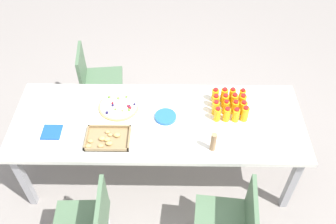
% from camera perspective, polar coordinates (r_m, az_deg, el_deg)
% --- Properties ---
extents(ground_plane, '(12.00, 12.00, 0.00)m').
position_cam_1_polar(ground_plane, '(3.58, -1.36, -9.12)').
color(ground_plane, gray).
extents(party_table, '(2.40, 0.85, 0.73)m').
position_cam_1_polar(party_table, '(3.05, -1.58, -2.01)').
color(party_table, silver).
rests_on(party_table, ground_plane).
extents(chair_far_right, '(0.41, 0.41, 0.83)m').
position_cam_1_polar(chair_far_right, '(2.81, -12.30, -16.49)').
color(chair_far_right, '#4C6B4C').
rests_on(chair_far_right, ground_plane).
extents(chair_far_left, '(0.44, 0.44, 0.83)m').
position_cam_1_polar(chair_far_left, '(2.80, 9.93, -16.28)').
color(chair_far_left, '#4C6B4C').
rests_on(chair_far_left, ground_plane).
extents(chair_near_right, '(0.44, 0.44, 0.83)m').
position_cam_1_polar(chair_near_right, '(3.80, -11.27, 5.27)').
color(chair_near_right, '#4C6B4C').
rests_on(chair_near_right, ground_plane).
extents(juice_bottle_0, '(0.05, 0.05, 0.14)m').
position_cam_1_polar(juice_bottle_0, '(3.17, 11.49, 2.53)').
color(juice_bottle_0, '#F9AE14').
rests_on(juice_bottle_0, party_table).
extents(juice_bottle_1, '(0.05, 0.05, 0.14)m').
position_cam_1_polar(juice_bottle_1, '(3.16, 9.98, 2.62)').
color(juice_bottle_1, '#F9AE14').
rests_on(juice_bottle_1, party_table).
extents(juice_bottle_2, '(0.06, 0.06, 0.14)m').
position_cam_1_polar(juice_bottle_2, '(3.15, 8.77, 2.64)').
color(juice_bottle_2, '#F9AE14').
rests_on(juice_bottle_2, party_table).
extents(juice_bottle_3, '(0.06, 0.06, 0.13)m').
position_cam_1_polar(juice_bottle_3, '(3.14, 7.37, 2.64)').
color(juice_bottle_3, '#FAAC14').
rests_on(juice_bottle_3, party_table).
extents(juice_bottle_4, '(0.06, 0.06, 0.14)m').
position_cam_1_polar(juice_bottle_4, '(3.12, 11.54, 1.67)').
color(juice_bottle_4, '#FAAE14').
rests_on(juice_bottle_4, party_table).
extents(juice_bottle_5, '(0.06, 0.06, 0.15)m').
position_cam_1_polar(juice_bottle_5, '(3.11, 10.29, 1.73)').
color(juice_bottle_5, '#FAAC14').
rests_on(juice_bottle_5, party_table).
extents(juice_bottle_6, '(0.06, 0.06, 0.14)m').
position_cam_1_polar(juice_bottle_6, '(3.10, 8.90, 1.70)').
color(juice_bottle_6, '#F9AE14').
rests_on(juice_bottle_6, party_table).
extents(juice_bottle_7, '(0.06, 0.06, 0.13)m').
position_cam_1_polar(juice_bottle_7, '(3.09, 7.45, 1.65)').
color(juice_bottle_7, '#F9AE14').
rests_on(juice_bottle_7, party_table).
extents(juice_bottle_8, '(0.06, 0.06, 0.13)m').
position_cam_1_polar(juice_bottle_8, '(3.07, 11.66, 0.64)').
color(juice_bottle_8, '#FAAD14').
rests_on(juice_bottle_8, party_table).
extents(juice_bottle_9, '(0.06, 0.06, 0.14)m').
position_cam_1_polar(juice_bottle_9, '(3.06, 10.42, 0.69)').
color(juice_bottle_9, '#FAAE14').
rests_on(juice_bottle_9, party_table).
extents(juice_bottle_10, '(0.05, 0.05, 0.14)m').
position_cam_1_polar(juice_bottle_10, '(3.05, 9.02, 0.73)').
color(juice_bottle_10, '#FAAB14').
rests_on(juice_bottle_10, party_table).
extents(juice_bottle_11, '(0.06, 0.06, 0.14)m').
position_cam_1_polar(juice_bottle_11, '(3.03, 7.46, 0.68)').
color(juice_bottle_11, '#FAAE14').
rests_on(juice_bottle_11, party_table).
extents(juice_bottle_12, '(0.06, 0.06, 0.15)m').
position_cam_1_polar(juice_bottle_12, '(3.02, 11.92, -0.27)').
color(juice_bottle_12, '#FAAB14').
rests_on(juice_bottle_12, party_table).
extents(juice_bottle_13, '(0.06, 0.06, 0.14)m').
position_cam_1_polar(juice_bottle_13, '(3.01, 10.57, -0.44)').
color(juice_bottle_13, '#F9AD14').
rests_on(juice_bottle_13, party_table).
extents(juice_bottle_14, '(0.06, 0.06, 0.14)m').
position_cam_1_polar(juice_bottle_14, '(2.99, 9.16, -0.39)').
color(juice_bottle_14, '#FAAE14').
rests_on(juice_bottle_14, party_table).
extents(juice_bottle_15, '(0.05, 0.05, 0.14)m').
position_cam_1_polar(juice_bottle_15, '(2.98, 7.71, -0.36)').
color(juice_bottle_15, '#F9AB14').
rests_on(juice_bottle_15, party_table).
extents(fruit_pizza, '(0.34, 0.34, 0.05)m').
position_cam_1_polar(fruit_pizza, '(3.12, -7.67, 0.95)').
color(fruit_pizza, tan).
rests_on(fruit_pizza, party_table).
extents(snack_tray, '(0.35, 0.24, 0.04)m').
position_cam_1_polar(snack_tray, '(2.90, -9.48, -4.17)').
color(snack_tray, olive).
rests_on(snack_tray, party_table).
extents(plate_stack, '(0.18, 0.18, 0.02)m').
position_cam_1_polar(plate_stack, '(3.01, -0.39, -0.74)').
color(plate_stack, blue).
rests_on(plate_stack, party_table).
extents(napkin_stack, '(0.15, 0.15, 0.01)m').
position_cam_1_polar(napkin_stack, '(3.05, -17.71, -3.02)').
color(napkin_stack, '#194CA5').
rests_on(napkin_stack, party_table).
extents(cardboard_tube, '(0.04, 0.04, 0.17)m').
position_cam_1_polar(cardboard_tube, '(2.76, 7.10, -4.67)').
color(cardboard_tube, '#9E7A56').
rests_on(cardboard_tube, party_table).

